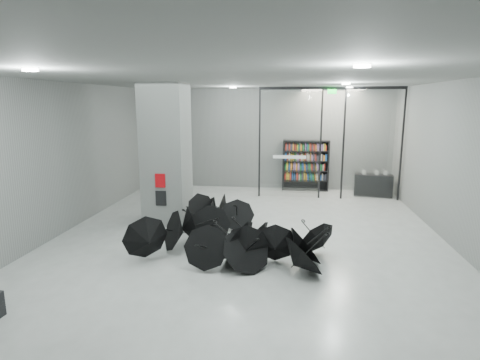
# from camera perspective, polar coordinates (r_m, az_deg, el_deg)

# --- Properties ---
(room) EXTENTS (14.00, 14.02, 4.01)m
(room) POSITION_cam_1_polar(r_m,az_deg,el_deg) (8.92, 0.67, 7.19)
(room) COLOR gray
(room) RESTS_ON ground
(column) EXTENTS (1.20, 1.20, 4.00)m
(column) POSITION_cam_1_polar(r_m,az_deg,el_deg) (11.50, -10.63, 3.70)
(column) COLOR slate
(column) RESTS_ON ground
(fire_cabinet) EXTENTS (0.28, 0.04, 0.38)m
(fire_cabinet) POSITION_cam_1_polar(r_m,az_deg,el_deg) (11.02, -11.50, -0.09)
(fire_cabinet) COLOR #A50A07
(fire_cabinet) RESTS_ON column
(info_panel) EXTENTS (0.30, 0.03, 0.42)m
(info_panel) POSITION_cam_1_polar(r_m,az_deg,el_deg) (11.13, -11.40, -2.61)
(info_panel) COLOR black
(info_panel) RESTS_ON column
(exit_sign) EXTENTS (0.30, 0.06, 0.15)m
(exit_sign) POSITION_cam_1_polar(r_m,az_deg,el_deg) (14.21, 13.20, 12.37)
(exit_sign) COLOR #0CE533
(exit_sign) RESTS_ON room
(glass_partition) EXTENTS (5.06, 0.08, 4.00)m
(glass_partition) POSITION_cam_1_polar(r_m,az_deg,el_deg) (14.46, 12.80, 5.86)
(glass_partition) COLOR silver
(glass_partition) RESTS_ON ground
(bookshelf) EXTENTS (1.82, 0.39, 2.00)m
(bookshelf) POSITION_cam_1_polar(r_m,az_deg,el_deg) (15.79, 9.49, 2.10)
(bookshelf) COLOR black
(bookshelf) RESTS_ON ground
(shop_counter) EXTENTS (1.44, 0.75, 0.82)m
(shop_counter) POSITION_cam_1_polar(r_m,az_deg,el_deg) (15.52, 18.74, -0.72)
(shop_counter) COLOR black
(shop_counter) RESTS_ON ground
(umbrella_cluster) EXTENTS (5.07, 4.70, 1.30)m
(umbrella_cluster) POSITION_cam_1_polar(r_m,az_deg,el_deg) (9.38, -1.42, -8.49)
(umbrella_cluster) COLOR black
(umbrella_cluster) RESTS_ON ground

